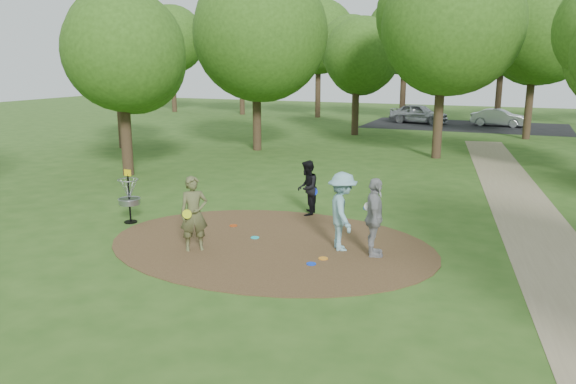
% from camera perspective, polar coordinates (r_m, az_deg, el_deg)
% --- Properties ---
extents(ground, '(100.00, 100.00, 0.00)m').
position_cam_1_polar(ground, '(14.18, -1.85, -5.35)').
color(ground, '#2D5119').
rests_on(ground, ground).
extents(dirt_clearing, '(8.40, 8.40, 0.02)m').
position_cam_1_polar(dirt_clearing, '(14.18, -1.85, -5.31)').
color(dirt_clearing, '#47301C').
rests_on(dirt_clearing, ground).
extents(footpath, '(7.55, 39.89, 0.01)m').
position_cam_1_polar(footpath, '(14.98, 25.07, -5.58)').
color(footpath, '#8C7A5B').
rests_on(footpath, ground).
extents(parking_lot, '(14.00, 8.00, 0.01)m').
position_cam_1_polar(parking_lot, '(42.65, 17.58, 6.43)').
color(parking_lot, black).
rests_on(parking_lot, ground).
extents(player_observer_with_disc, '(0.80, 0.76, 1.84)m').
position_cam_1_polar(player_observer_with_disc, '(13.67, -9.53, -2.20)').
color(player_observer_with_disc, brown).
rests_on(player_observer_with_disc, ground).
extents(player_throwing_with_disc, '(1.39, 1.44, 1.93)m').
position_cam_1_polar(player_throwing_with_disc, '(13.58, 5.52, -2.00)').
color(player_throwing_with_disc, '#7BADB8').
rests_on(player_throwing_with_disc, ground).
extents(player_walking_with_disc, '(0.76, 0.90, 1.65)m').
position_cam_1_polar(player_walking_with_disc, '(16.69, 1.96, 0.42)').
color(player_walking_with_disc, black).
rests_on(player_walking_with_disc, ground).
extents(player_waiting_with_disc, '(0.75, 1.19, 1.88)m').
position_cam_1_polar(player_waiting_with_disc, '(13.23, 8.77, -2.59)').
color(player_waiting_with_disc, gray).
rests_on(player_waiting_with_disc, ground).
extents(disc_ground_cyan, '(0.22, 0.22, 0.02)m').
position_cam_1_polar(disc_ground_cyan, '(14.65, -3.38, -4.64)').
color(disc_ground_cyan, '#1AC8D2').
rests_on(disc_ground_cyan, dirt_clearing).
extents(disc_ground_blue, '(0.22, 0.22, 0.02)m').
position_cam_1_polar(disc_ground_blue, '(12.79, 2.38, -7.30)').
color(disc_ground_blue, '#0D39E2').
rests_on(disc_ground_blue, dirt_clearing).
extents(disc_ground_red, '(0.22, 0.22, 0.02)m').
position_cam_1_polar(disc_ground_red, '(15.75, -5.57, -3.41)').
color(disc_ground_red, '#B83E12').
rests_on(disc_ground_red, dirt_clearing).
extents(car_left, '(4.52, 2.49, 1.45)m').
position_cam_1_polar(car_left, '(43.44, 13.12, 7.77)').
color(car_left, '#9EA0A5').
rests_on(car_left, ground).
extents(car_right, '(3.89, 1.73, 1.24)m').
position_cam_1_polar(car_right, '(43.03, 20.63, 7.08)').
color(car_right, '#B4B8BD').
rests_on(car_right, ground).
extents(disc_ground_orange, '(0.22, 0.22, 0.02)m').
position_cam_1_polar(disc_ground_orange, '(13.14, 3.60, -6.75)').
color(disc_ground_orange, orange).
rests_on(disc_ground_orange, dirt_clearing).
extents(disc_golf_basket, '(0.63, 0.63, 1.54)m').
position_cam_1_polar(disc_golf_basket, '(16.48, -15.86, -0.07)').
color(disc_golf_basket, black).
rests_on(disc_golf_basket, ground).
extents(tree_ring, '(36.46, 45.58, 9.15)m').
position_cam_1_polar(tree_ring, '(21.60, 12.58, 14.97)').
color(tree_ring, '#332316').
rests_on(tree_ring, ground).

